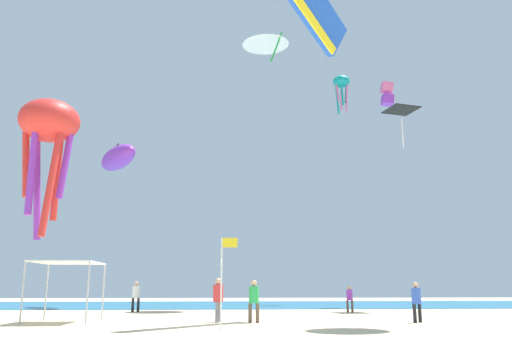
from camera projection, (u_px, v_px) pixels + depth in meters
ground at (232, 330)px, 19.22m from camera, size 110.00×110.00×0.10m
ocean_strip at (224, 305)px, 44.98m from camera, size 110.00×20.40×0.03m
canopy_tent at (68, 265)px, 22.62m from camera, size 2.68×3.03×2.62m
person_near_tent at (350, 297)px, 31.23m from camera, size 0.43×0.38×1.60m
person_leftmost at (254, 298)px, 22.29m from camera, size 0.48×0.43×1.82m
person_central at (136, 294)px, 31.94m from camera, size 0.50×0.45×1.87m
person_rightmost at (218, 296)px, 22.63m from camera, size 0.46×0.51×1.92m
person_far_shore at (416, 299)px, 22.45m from camera, size 0.44×0.41×1.73m
banner_flag at (223, 273)px, 18.54m from camera, size 0.61×0.06×3.30m
kite_octopus_teal at (341, 83)px, 51.07m from camera, size 2.15×2.15×3.92m
kite_diamond_black at (401, 112)px, 36.93m from camera, size 2.48×2.48×2.86m
kite_parafoil_blue at (311, 4)px, 27.27m from camera, size 5.07×4.94×4.06m
kite_inflatable_purple at (118, 158)px, 41.87m from camera, size 4.81×6.37×2.28m
kite_box_pink at (387, 94)px, 44.28m from camera, size 1.05×0.95×2.05m
kite_octopus_red at (49, 128)px, 26.92m from camera, size 3.54×3.54×7.36m
kite_delta_white at (266, 41)px, 40.76m from camera, size 5.01×5.00×2.98m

